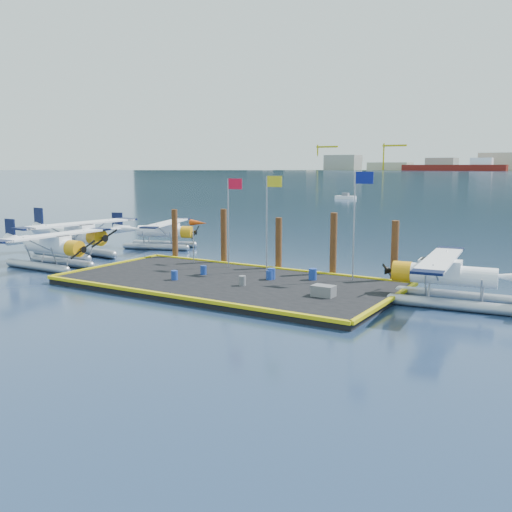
{
  "coord_description": "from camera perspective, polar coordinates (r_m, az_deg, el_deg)",
  "views": [
    {
      "loc": [
        19.11,
        -27.85,
        7.23
      ],
      "look_at": [
        0.79,
        2.0,
        1.68
      ],
      "focal_mm": 40.0,
      "sensor_mm": 36.0,
      "label": 1
    }
  ],
  "objects": [
    {
      "name": "drum_1",
      "position": [
        32.85,
        -1.38,
        -2.49
      ],
      "size": [
        0.41,
        0.41,
        0.57
      ],
      "primitive_type": "cylinder",
      "color": "slate",
      "rests_on": "dock"
    },
    {
      "name": "piling_0",
      "position": [
        43.53,
        -8.12,
        2.02
      ],
      "size": [
        0.44,
        0.44,
        4.0
      ],
      "primitive_type": "cylinder",
      "color": "#3E2011",
      "rests_on": "ground"
    },
    {
      "name": "piling_2",
      "position": [
        38.47,
        2.28,
        1.04
      ],
      "size": [
        0.44,
        0.44,
        3.8
      ],
      "primitive_type": "cylinder",
      "color": "#3E2011",
      "rests_on": "ground"
    },
    {
      "name": "flagpole_yellow",
      "position": [
        36.71,
        1.35,
        4.76
      ],
      "size": [
        1.14,
        0.08,
        6.2
      ],
      "color": "#92929A",
      "rests_on": "dock"
    },
    {
      "name": "drum_4",
      "position": [
        34.65,
        5.69,
        -1.82
      ],
      "size": [
        0.49,
        0.49,
        0.69
      ],
      "primitive_type": "cylinder",
      "color": "navy",
      "rests_on": "dock"
    },
    {
      "name": "seaplane_a",
      "position": [
        42.93,
        -19.7,
        0.73
      ],
      "size": [
        8.42,
        9.27,
        3.31
      ],
      "rotation": [
        0.0,
        0.0,
        -1.58
      ],
      "color": "#999EA6",
      "rests_on": "ground"
    },
    {
      "name": "flagpole_red",
      "position": [
        38.31,
        -2.54,
        4.75
      ],
      "size": [
        1.14,
        0.08,
        6.0
      ],
      "color": "#92929A",
      "rests_on": "dock"
    },
    {
      "name": "seaplane_c",
      "position": [
        50.93,
        -9.23,
        2.26
      ],
      "size": [
        8.12,
        8.66,
        3.11
      ],
      "rotation": [
        0.0,
        0.0,
        -1.25
      ],
      "color": "#999EA6",
      "rests_on": "ground"
    },
    {
      "name": "dock",
      "position": [
        34.5,
        -2.86,
        -2.76
      ],
      "size": [
        20.0,
        10.0,
        0.4
      ],
      "primitive_type": "cube",
      "color": "black",
      "rests_on": "ground"
    },
    {
      "name": "piling_4",
      "position": [
        35.29,
        13.68,
        0.23
      ],
      "size": [
        0.44,
        0.44,
        4.0
      ],
      "primitive_type": "cylinder",
      "color": "#3E2011",
      "rests_on": "ground"
    },
    {
      "name": "windsock",
      "position": [
        40.0,
        -5.77,
        3.22
      ],
      "size": [
        1.4,
        0.44,
        3.12
      ],
      "color": "#92929A",
      "rests_on": "dock"
    },
    {
      "name": "drum_2",
      "position": [
        34.7,
        1.54,
        -1.79
      ],
      "size": [
        0.47,
        0.47,
        0.67
      ],
      "primitive_type": "cylinder",
      "color": "navy",
      "rests_on": "dock"
    },
    {
      "name": "drum_5",
      "position": [
        34.53,
        1.34,
        -1.92
      ],
      "size": [
        0.41,
        0.41,
        0.57
      ],
      "primitive_type": "cylinder",
      "color": "navy",
      "rests_on": "dock"
    },
    {
      "name": "seaplane_d",
      "position": [
        31.4,
        18.57,
        -2.11
      ],
      "size": [
        8.42,
        9.29,
        3.29
      ],
      "rotation": [
        0.0,
        0.0,
        1.68
      ],
      "color": "#999EA6",
      "rests_on": "ground"
    },
    {
      "name": "piling_3",
      "position": [
        36.67,
        7.74,
        0.96
      ],
      "size": [
        0.44,
        0.44,
        4.3
      ],
      "primitive_type": "cylinder",
      "color": "#3E2011",
      "rests_on": "ground"
    },
    {
      "name": "seaplane_b",
      "position": [
        47.5,
        -17.5,
        1.81
      ],
      "size": [
        9.55,
        10.53,
        3.73
      ],
      "rotation": [
        0.0,
        0.0,
        -1.68
      ],
      "color": "#999EA6",
      "rests_on": "ground"
    },
    {
      "name": "dock_bumpers",
      "position": [
        34.44,
        -2.87,
        -2.29
      ],
      "size": [
        20.25,
        10.25,
        0.18
      ],
      "primitive_type": null,
      "color": "#BFB00B",
      "rests_on": "dock"
    },
    {
      "name": "flagpole_blue",
      "position": [
        34.09,
        10.12,
        4.59
      ],
      "size": [
        1.14,
        0.08,
        6.5
      ],
      "color": "#92929A",
      "rests_on": "dock"
    },
    {
      "name": "drum_0",
      "position": [
        36.33,
        -5.27,
        -1.41
      ],
      "size": [
        0.4,
        0.4,
        0.57
      ],
      "primitive_type": "cylinder",
      "color": "navy",
      "rests_on": "dock"
    },
    {
      "name": "piling_1",
      "position": [
        40.81,
        -3.24,
        1.77
      ],
      "size": [
        0.44,
        0.44,
        4.2
      ],
      "primitive_type": "cylinder",
      "color": "#3E2011",
      "rests_on": "ground"
    },
    {
      "name": "ground",
      "position": [
        34.54,
        -2.86,
        -3.09
      ],
      "size": [
        4000.0,
        4000.0,
        0.0
      ],
      "primitive_type": "plane",
      "color": "#18284A",
      "rests_on": "ground"
    },
    {
      "name": "drum_3",
      "position": [
        34.84,
        -8.16,
        -1.91
      ],
      "size": [
        0.4,
        0.4,
        0.57
      ],
      "primitive_type": "cylinder",
      "color": "navy",
      "rests_on": "dock"
    },
    {
      "name": "crate",
      "position": [
        30.38,
        6.76,
        -3.48
      ],
      "size": [
        1.18,
        0.78,
        0.59
      ],
      "primitive_type": "cube",
      "color": "slate",
      "rests_on": "dock"
    }
  ]
}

